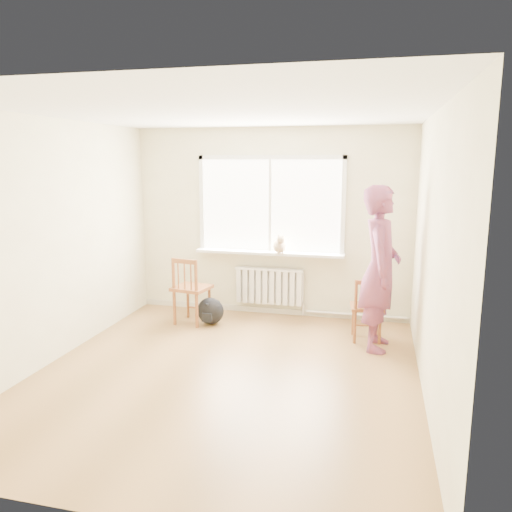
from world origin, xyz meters
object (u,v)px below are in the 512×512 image
Objects in this scene: chair_left at (190,290)px; person at (380,269)px; backpack at (210,311)px; chair_right at (367,309)px; cat at (280,245)px.

person is at bearing -177.11° from chair_left.
chair_left reaches higher than backpack.
chair_right is 1.91× the size of cat.
backpack is at bearing -165.91° from cat.
person is at bearing -8.97° from backpack.
cat reaches higher than chair_right.
person reaches higher than chair_left.
chair_right is at bearing -4.01° from backpack.
chair_left is 0.40m from backpack.
chair_left is at bearing -170.75° from cat.
cat reaches higher than chair_left.
backpack is at bearing -10.82° from chair_right.
cat is (1.15, 0.55, 0.59)m from chair_left.
chair_right is at bearing 34.61° from person.
backpack is (-0.87, -0.51, -0.88)m from cat.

